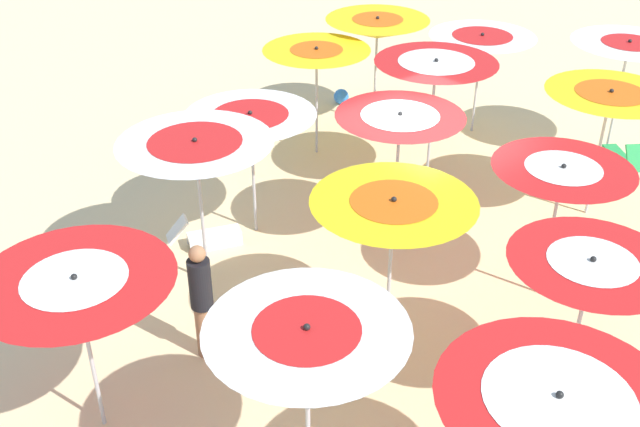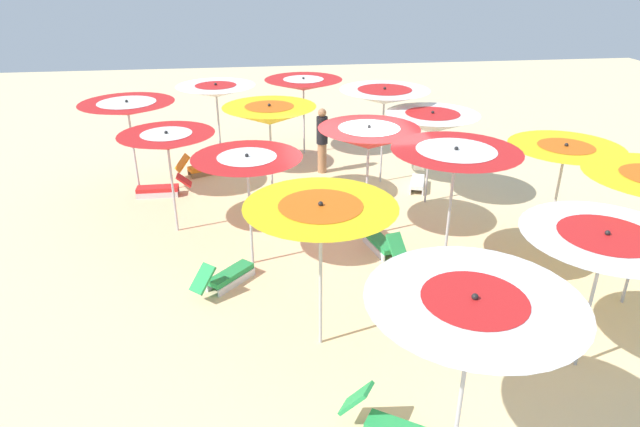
{
  "view_description": "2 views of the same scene",
  "coord_description": "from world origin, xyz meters",
  "px_view_note": "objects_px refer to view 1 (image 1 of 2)",
  "views": [
    {
      "loc": [
        7.68,
        7.11,
        7.03
      ],
      "look_at": [
        1.54,
        -0.65,
        0.98
      ],
      "focal_mm": 42.54,
      "sensor_mm": 36.0,
      "label": 1
    },
    {
      "loc": [
        -9.95,
        1.91,
        5.37
      ],
      "look_at": [
        -1.01,
        0.73,
        1.14
      ],
      "focal_mm": 31.04,
      "sensor_mm": 36.0,
      "label": 2
    }
  ],
  "objects_px": {
    "beachgoer_0": "(202,300)",
    "beach_umbrella_6": "(393,215)",
    "beach_umbrella_2": "(561,179)",
    "beach_umbrella_12": "(251,127)",
    "beach_umbrella_9": "(481,45)",
    "beach_umbrella_14": "(377,28)",
    "lounger_2": "(208,235)",
    "beach_ball": "(341,96)",
    "beach_umbrella_10": "(77,290)",
    "lounger_3": "(599,278)",
    "beach_umbrella_11": "(196,153)",
    "beach_umbrella_4": "(628,51)",
    "lounger_0": "(621,158)",
    "beach_umbrella_3": "(610,101)",
    "beach_umbrella_1": "(590,273)",
    "beach_umbrella_13": "(317,57)",
    "beach_umbrella_7": "(399,127)",
    "lounger_1": "(419,213)",
    "beach_umbrella_0": "(557,409)",
    "beach_umbrella_8": "(436,70)",
    "beach_umbrella_5": "(307,341)"
  },
  "relations": [
    {
      "from": "beach_umbrella_11",
      "to": "beach_ball",
      "type": "distance_m",
      "value": 7.58
    },
    {
      "from": "beachgoer_0",
      "to": "beach_umbrella_6",
      "type": "bearing_deg",
      "value": -157.12
    },
    {
      "from": "beach_umbrella_6",
      "to": "beach_umbrella_13",
      "type": "distance_m",
      "value": 6.07
    },
    {
      "from": "beach_umbrella_9",
      "to": "beach_umbrella_14",
      "type": "distance_m",
      "value": 2.16
    },
    {
      "from": "lounger_0",
      "to": "lounger_2",
      "type": "bearing_deg",
      "value": 104.74
    },
    {
      "from": "beach_umbrella_11",
      "to": "beachgoer_0",
      "type": "height_order",
      "value": "beach_umbrella_11"
    },
    {
      "from": "beach_umbrella_12",
      "to": "lounger_3",
      "type": "height_order",
      "value": "beach_umbrella_12"
    },
    {
      "from": "beach_umbrella_0",
      "to": "beach_umbrella_13",
      "type": "distance_m",
      "value": 9.44
    },
    {
      "from": "lounger_3",
      "to": "beach_umbrella_11",
      "type": "bearing_deg",
      "value": 2.74
    },
    {
      "from": "beach_umbrella_1",
      "to": "beach_ball",
      "type": "distance_m",
      "value": 9.97
    },
    {
      "from": "beach_umbrella_12",
      "to": "beach_ball",
      "type": "bearing_deg",
      "value": -144.6
    },
    {
      "from": "beach_umbrella_13",
      "to": "beach_umbrella_4",
      "type": "bearing_deg",
      "value": 142.23
    },
    {
      "from": "beach_umbrella_9",
      "to": "lounger_1",
      "type": "height_order",
      "value": "beach_umbrella_9"
    },
    {
      "from": "beach_umbrella_11",
      "to": "beach_umbrella_13",
      "type": "relative_size",
      "value": 1.1
    },
    {
      "from": "lounger_0",
      "to": "lounger_2",
      "type": "distance_m",
      "value": 8.23
    },
    {
      "from": "lounger_1",
      "to": "beachgoer_0",
      "type": "xyz_separation_m",
      "value": [
        4.62,
        0.59,
        0.72
      ]
    },
    {
      "from": "beach_umbrella_1",
      "to": "beach_umbrella_4",
      "type": "height_order",
      "value": "beach_umbrella_4"
    },
    {
      "from": "beach_umbrella_6",
      "to": "beach_umbrella_13",
      "type": "height_order",
      "value": "beach_umbrella_6"
    },
    {
      "from": "beach_umbrella_6",
      "to": "lounger_3",
      "type": "relative_size",
      "value": 2.05
    },
    {
      "from": "beach_umbrella_5",
      "to": "beach_umbrella_10",
      "type": "height_order",
      "value": "beach_umbrella_5"
    },
    {
      "from": "beach_umbrella_4",
      "to": "beach_umbrella_0",
      "type": "bearing_deg",
      "value": 29.15
    },
    {
      "from": "beach_umbrella_2",
      "to": "beach_umbrella_12",
      "type": "distance_m",
      "value": 4.79
    },
    {
      "from": "beach_umbrella_4",
      "to": "lounger_0",
      "type": "distance_m",
      "value": 2.05
    },
    {
      "from": "beach_umbrella_8",
      "to": "beach_umbrella_11",
      "type": "xyz_separation_m",
      "value": [
        4.81,
        0.04,
        -0.08
      ]
    },
    {
      "from": "beach_umbrella_6",
      "to": "beach_umbrella_2",
      "type": "bearing_deg",
      "value": 168.85
    },
    {
      "from": "beach_umbrella_5",
      "to": "beach_umbrella_6",
      "type": "xyz_separation_m",
      "value": [
        -2.29,
        -1.25,
        -0.06
      ]
    },
    {
      "from": "lounger_3",
      "to": "beachgoer_0",
      "type": "relative_size",
      "value": 0.67
    },
    {
      "from": "beach_umbrella_2",
      "to": "beach_umbrella_3",
      "type": "height_order",
      "value": "beach_umbrella_3"
    },
    {
      "from": "lounger_0",
      "to": "beach_ball",
      "type": "bearing_deg",
      "value": 54.64
    },
    {
      "from": "lounger_2",
      "to": "beach_ball",
      "type": "height_order",
      "value": "lounger_2"
    },
    {
      "from": "beach_umbrella_0",
      "to": "lounger_2",
      "type": "relative_size",
      "value": 1.88
    },
    {
      "from": "beach_ball",
      "to": "beach_umbrella_14",
      "type": "bearing_deg",
      "value": 85.6
    },
    {
      "from": "beach_umbrella_10",
      "to": "beach_umbrella_14",
      "type": "bearing_deg",
      "value": -151.79
    },
    {
      "from": "beach_umbrella_13",
      "to": "beach_umbrella_14",
      "type": "distance_m",
      "value": 1.93
    },
    {
      "from": "beach_umbrella_2",
      "to": "lounger_2",
      "type": "bearing_deg",
      "value": -52.26
    },
    {
      "from": "lounger_3",
      "to": "beach_ball",
      "type": "xyz_separation_m",
      "value": [
        -1.5,
        -7.93,
        -0.03
      ]
    },
    {
      "from": "beach_umbrella_9",
      "to": "beach_umbrella_10",
      "type": "relative_size",
      "value": 0.97
    },
    {
      "from": "beach_ball",
      "to": "beach_umbrella_4",
      "type": "bearing_deg",
      "value": 117.35
    },
    {
      "from": "beach_umbrella_7",
      "to": "beach_umbrella_9",
      "type": "relative_size",
      "value": 1.1
    },
    {
      "from": "beach_umbrella_0",
      "to": "lounger_1",
      "type": "bearing_deg",
      "value": -125.2
    },
    {
      "from": "beach_umbrella_10",
      "to": "beach_umbrella_9",
      "type": "bearing_deg",
      "value": -163.62
    },
    {
      "from": "beach_umbrella_7",
      "to": "beach_umbrella_2",
      "type": "bearing_deg",
      "value": 109.67
    },
    {
      "from": "beach_umbrella_5",
      "to": "lounger_0",
      "type": "relative_size",
      "value": 2.02
    },
    {
      "from": "beach_umbrella_6",
      "to": "beach_umbrella_9",
      "type": "relative_size",
      "value": 1.11
    },
    {
      "from": "beach_umbrella_4",
      "to": "lounger_2",
      "type": "relative_size",
      "value": 1.89
    },
    {
      "from": "beach_umbrella_11",
      "to": "beach_umbrella_14",
      "type": "distance_m",
      "value": 6.6
    },
    {
      "from": "beach_umbrella_10",
      "to": "beachgoer_0",
      "type": "relative_size",
      "value": 1.28
    },
    {
      "from": "lounger_0",
      "to": "beachgoer_0",
      "type": "distance_m",
      "value": 9.24
    },
    {
      "from": "beach_ball",
      "to": "beach_umbrella_12",
      "type": "bearing_deg",
      "value": 35.4
    },
    {
      "from": "lounger_2",
      "to": "lounger_3",
      "type": "relative_size",
      "value": 1.06
    }
  ]
}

